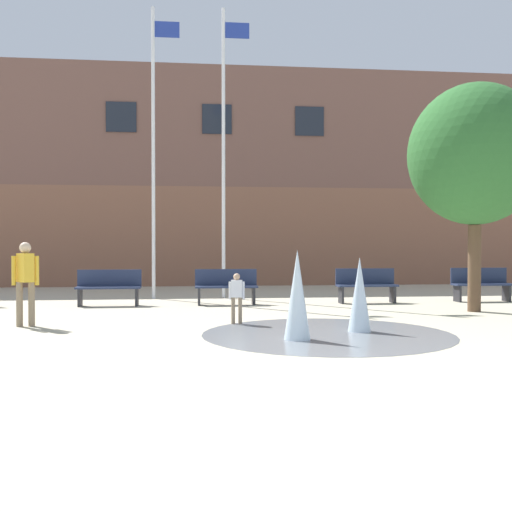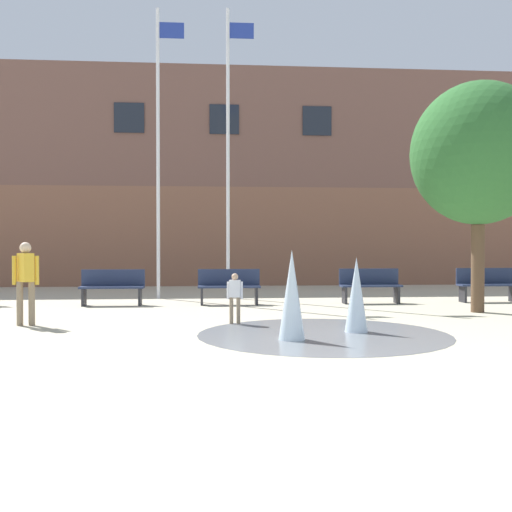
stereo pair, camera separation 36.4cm
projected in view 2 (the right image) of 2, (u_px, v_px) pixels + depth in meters
The scene contains 12 objects.
ground_plane at pixel (277, 412), 5.50m from camera, with size 100.00×100.00×0.00m, color #BCB299.
library_building at pixel (222, 184), 25.33m from camera, with size 36.00×6.05×8.26m.
splash_fountain at pixel (322, 304), 10.11m from camera, with size 4.33×4.33×1.46m.
park_bench_left_of_flagpoles at pixel (112, 287), 15.18m from camera, with size 1.60×0.44×0.91m.
park_bench_under_left_flagpole at pixel (229, 286), 15.42m from camera, with size 1.60×0.44×0.91m.
park_bench_center at pixel (370, 285), 15.76m from camera, with size 1.60×0.44×0.91m.
park_bench_far_right at pixel (487, 284), 16.12m from camera, with size 1.60×0.44×0.91m.
child_running at pixel (235, 294), 11.61m from camera, with size 0.31×0.16×0.99m.
adult_near_bench at pixel (26, 277), 11.37m from camera, with size 0.50×0.39×1.59m.
flagpole_left at pixel (159, 145), 17.13m from camera, with size 0.80×0.10×8.30m.
flagpole_right at pixel (229, 145), 17.29m from camera, with size 0.80×0.10×8.35m.
street_tree_near_building at pixel (479, 154), 13.60m from camera, with size 3.05×3.05×5.24m.
Camera 2 is at (-0.64, -5.44, 1.54)m, focal length 42.00 mm.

